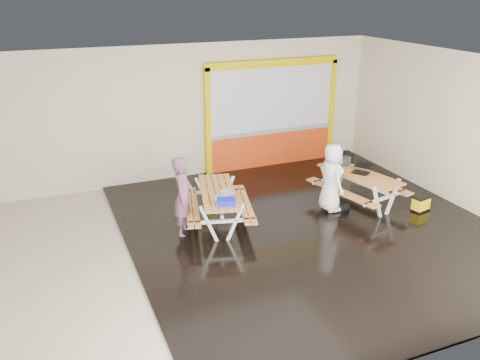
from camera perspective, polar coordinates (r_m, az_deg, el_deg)
name	(u,v)px	position (r m, az deg, el deg)	size (l,w,h in m)	color
room	(258,159)	(9.59, 2.05, 2.35)	(10.02, 8.02, 3.52)	#BFB6A2
deck	(311,229)	(10.81, 8.01, -5.51)	(7.50, 7.98, 0.05)	black
kiosk	(272,117)	(13.99, 3.63, 7.17)	(3.88, 0.16, 3.00)	red
picnic_table_left	(218,199)	(10.65, -2.49, -2.20)	(1.83, 2.30, 0.81)	#CC843F
picnic_table_right	(359,181)	(11.91, 13.32, -0.11)	(1.82, 2.31, 0.82)	#CC843F
person_left	(183,197)	(10.24, -6.44, -1.93)	(0.62, 0.41, 1.71)	#6E475C
person_right	(332,177)	(11.36, 10.34, 0.29)	(0.75, 0.49, 1.54)	white
laptop_left	(222,196)	(10.18, -2.03, -1.85)	(0.38, 0.35, 0.16)	silver
laptop_right	(362,170)	(11.90, 13.61, 1.13)	(0.57, 0.55, 0.18)	black
blue_pouch	(226,202)	(9.94, -1.57, -2.45)	(0.37, 0.26, 0.11)	#1418D3
toolbox	(341,162)	(12.21, 11.37, 2.06)	(0.49, 0.34, 0.26)	black
backpack	(346,160)	(12.85, 11.95, 2.18)	(0.30, 0.20, 0.48)	black
dark_case	(338,205)	(11.75, 11.00, -2.83)	(0.44, 0.33, 0.16)	black
fluke_bag	(421,204)	(12.13, 19.81, -2.55)	(0.44, 0.33, 0.34)	black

